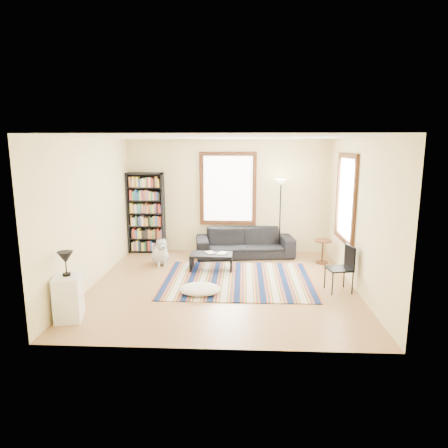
{
  "coord_description": "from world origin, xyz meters",
  "views": [
    {
      "loc": [
        0.39,
        -7.35,
        2.66
      ],
      "look_at": [
        0.0,
        0.5,
        1.1
      ],
      "focal_mm": 32.0,
      "sensor_mm": 36.0,
      "label": 1
    }
  ],
  "objects_px": {
    "bookshelf": "(146,213)",
    "folding_chair": "(339,269)",
    "sofa": "(245,243)",
    "side_table": "(322,252)",
    "floor_cushion": "(200,289)",
    "floor_lamp": "(280,218)",
    "dog": "(160,251)",
    "white_cabinet": "(68,297)",
    "coffee_table": "(211,262)"
  },
  "relations": [
    {
      "from": "bookshelf",
      "to": "white_cabinet",
      "type": "height_order",
      "value": "bookshelf"
    },
    {
      "from": "coffee_table",
      "to": "folding_chair",
      "type": "xyz_separation_m",
      "value": [
        2.44,
        -1.17,
        0.25
      ]
    },
    {
      "from": "bookshelf",
      "to": "dog",
      "type": "distance_m",
      "value": 1.37
    },
    {
      "from": "white_cabinet",
      "to": "dog",
      "type": "distance_m",
      "value": 3.04
    },
    {
      "from": "side_table",
      "to": "dog",
      "type": "height_order",
      "value": "dog"
    },
    {
      "from": "coffee_table",
      "to": "sofa",
      "type": "bearing_deg",
      "value": 57.63
    },
    {
      "from": "sofa",
      "to": "folding_chair",
      "type": "bearing_deg",
      "value": -61.3
    },
    {
      "from": "sofa",
      "to": "side_table",
      "type": "height_order",
      "value": "sofa"
    },
    {
      "from": "bookshelf",
      "to": "coffee_table",
      "type": "xyz_separation_m",
      "value": [
        1.74,
        -1.4,
        -0.82
      ]
    },
    {
      "from": "sofa",
      "to": "side_table",
      "type": "bearing_deg",
      "value": -23.96
    },
    {
      "from": "folding_chair",
      "to": "dog",
      "type": "bearing_deg",
      "value": 146.66
    },
    {
      "from": "floor_cushion",
      "to": "dog",
      "type": "distance_m",
      "value": 2.11
    },
    {
      "from": "coffee_table",
      "to": "white_cabinet",
      "type": "distance_m",
      "value": 3.28
    },
    {
      "from": "bookshelf",
      "to": "white_cabinet",
      "type": "distance_m",
      "value": 4.04
    },
    {
      "from": "sofa",
      "to": "dog",
      "type": "bearing_deg",
      "value": -165.91
    },
    {
      "from": "floor_cushion",
      "to": "dog",
      "type": "height_order",
      "value": "dog"
    },
    {
      "from": "bookshelf",
      "to": "side_table",
      "type": "relative_size",
      "value": 3.7
    },
    {
      "from": "side_table",
      "to": "coffee_table",
      "type": "bearing_deg",
      "value": -165.91
    },
    {
      "from": "white_cabinet",
      "to": "bookshelf",
      "type": "bearing_deg",
      "value": 72.81
    },
    {
      "from": "side_table",
      "to": "white_cabinet",
      "type": "relative_size",
      "value": 0.77
    },
    {
      "from": "floor_lamp",
      "to": "side_table",
      "type": "distance_m",
      "value": 1.29
    },
    {
      "from": "floor_lamp",
      "to": "white_cabinet",
      "type": "bearing_deg",
      "value": -133.12
    },
    {
      "from": "bookshelf",
      "to": "white_cabinet",
      "type": "relative_size",
      "value": 2.86
    },
    {
      "from": "side_table",
      "to": "folding_chair",
      "type": "bearing_deg",
      "value": -91.59
    },
    {
      "from": "bookshelf",
      "to": "coffee_table",
      "type": "bearing_deg",
      "value": -38.8
    },
    {
      "from": "dog",
      "to": "floor_cushion",
      "type": "bearing_deg",
      "value": -82.24
    },
    {
      "from": "floor_cushion",
      "to": "floor_lamp",
      "type": "bearing_deg",
      "value": 58.26
    },
    {
      "from": "sofa",
      "to": "folding_chair",
      "type": "distance_m",
      "value": 2.88
    },
    {
      "from": "floor_lamp",
      "to": "dog",
      "type": "bearing_deg",
      "value": -162.22
    },
    {
      "from": "coffee_table",
      "to": "dog",
      "type": "relative_size",
      "value": 1.45
    },
    {
      "from": "side_table",
      "to": "dog",
      "type": "xyz_separation_m",
      "value": [
        -3.69,
        -0.28,
        0.04
      ]
    },
    {
      "from": "bookshelf",
      "to": "coffee_table",
      "type": "relative_size",
      "value": 2.22
    },
    {
      "from": "dog",
      "to": "white_cabinet",
      "type": "bearing_deg",
      "value": -129.4
    },
    {
      "from": "floor_lamp",
      "to": "folding_chair",
      "type": "height_order",
      "value": "floor_lamp"
    },
    {
      "from": "sofa",
      "to": "side_table",
      "type": "distance_m",
      "value": 1.85
    },
    {
      "from": "bookshelf",
      "to": "dog",
      "type": "relative_size",
      "value": 3.22
    },
    {
      "from": "folding_chair",
      "to": "white_cabinet",
      "type": "xyz_separation_m",
      "value": [
        -4.45,
        -1.41,
        -0.08
      ]
    },
    {
      "from": "floor_cushion",
      "to": "side_table",
      "type": "distance_m",
      "value": 3.32
    },
    {
      "from": "bookshelf",
      "to": "folding_chair",
      "type": "distance_m",
      "value": 4.94
    },
    {
      "from": "sofa",
      "to": "floor_lamp",
      "type": "height_order",
      "value": "floor_lamp"
    },
    {
      "from": "floor_cushion",
      "to": "side_table",
      "type": "relative_size",
      "value": 1.4
    },
    {
      "from": "coffee_table",
      "to": "white_cabinet",
      "type": "bearing_deg",
      "value": -127.84
    },
    {
      "from": "white_cabinet",
      "to": "dog",
      "type": "height_order",
      "value": "white_cabinet"
    },
    {
      "from": "bookshelf",
      "to": "folding_chair",
      "type": "xyz_separation_m",
      "value": [
        4.18,
        -2.57,
        -0.57
      ]
    },
    {
      "from": "sofa",
      "to": "floor_lamp",
      "type": "xyz_separation_m",
      "value": [
        0.85,
        0.1,
        0.59
      ]
    },
    {
      "from": "side_table",
      "to": "folding_chair",
      "type": "relative_size",
      "value": 0.63
    },
    {
      "from": "floor_lamp",
      "to": "white_cabinet",
      "type": "relative_size",
      "value": 2.66
    },
    {
      "from": "sofa",
      "to": "floor_cushion",
      "type": "bearing_deg",
      "value": -115.63
    },
    {
      "from": "floor_cushion",
      "to": "coffee_table",
      "type": "bearing_deg",
      "value": 86.36
    },
    {
      "from": "coffee_table",
      "to": "floor_lamp",
      "type": "relative_size",
      "value": 0.48
    }
  ]
}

